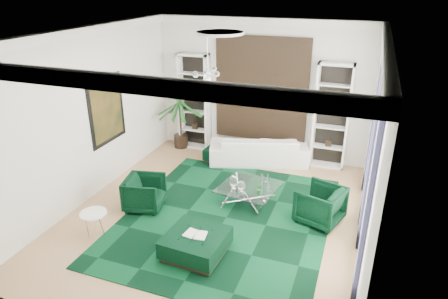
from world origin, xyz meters
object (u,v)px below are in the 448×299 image
at_px(ottoman_side, 223,154).
at_px(palm, 180,110).
at_px(side_table, 95,224).
at_px(ottoman_front, 196,244).
at_px(armchair_left, 145,193).
at_px(coffee_table, 249,194).
at_px(sofa, 259,149).
at_px(armchair_right, 320,205).

height_order(ottoman_side, palm, palm).
height_order(side_table, palm, palm).
bearing_deg(ottoman_front, armchair_left, 147.21).
bearing_deg(side_table, armchair_left, 72.18).
distance_m(coffee_table, palm, 3.90).
relative_size(armchair_left, coffee_table, 0.67).
bearing_deg(palm, sofa, -5.47).
distance_m(coffee_table, ottoman_front, 2.14).
bearing_deg(armchair_left, palm, 0.60).
height_order(coffee_table, side_table, side_table).
bearing_deg(side_table, ottoman_side, 74.77).
bearing_deg(armchair_left, sofa, -40.10).
xyz_separation_m(side_table, palm, (-0.38, 4.70, 0.90)).
relative_size(armchair_right, palm, 0.38).
bearing_deg(armchair_right, ottoman_front, -28.53).
bearing_deg(ottoman_front, sofa, 90.14).
distance_m(armchair_left, coffee_table, 2.33).
bearing_deg(ottoman_side, side_table, -105.23).
distance_m(coffee_table, ottoman_side, 2.39).
distance_m(armchair_right, palm, 5.27).
bearing_deg(sofa, ottoman_side, -3.95).
xyz_separation_m(sofa, armchair_left, (-1.70, -3.21, -0.02)).
xyz_separation_m(armchair_right, ottoman_front, (-1.98, -1.88, -0.19)).
relative_size(coffee_table, ottoman_side, 1.41).
bearing_deg(side_table, armchair_right, 26.30).
relative_size(armchair_left, side_table, 1.57).
xyz_separation_m(coffee_table, side_table, (-2.50, -2.25, 0.04)).
bearing_deg(side_table, sofa, 64.75).
relative_size(ottoman_front, palm, 0.46).
xyz_separation_m(sofa, ottoman_side, (-0.96, -0.24, -0.20)).
bearing_deg(coffee_table, armchair_left, -154.50).
relative_size(sofa, ottoman_front, 2.53).
height_order(sofa, coffee_table, sofa).
height_order(sofa, ottoman_side, sofa).
xyz_separation_m(armchair_right, palm, (-4.48, 2.67, 0.76)).
bearing_deg(palm, side_table, -85.35).
distance_m(sofa, coffee_table, 2.25).
bearing_deg(ottoman_front, ottoman_side, 103.34).
xyz_separation_m(armchair_left, side_table, (-0.40, -1.25, -0.12)).
height_order(ottoman_side, ottoman_front, ottoman_front).
height_order(sofa, side_table, sofa).
relative_size(armchair_left, ottoman_side, 0.94).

